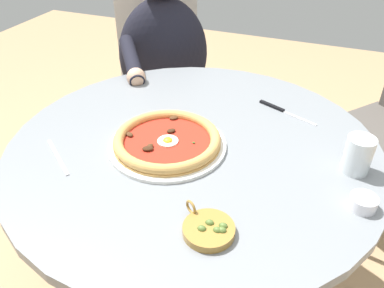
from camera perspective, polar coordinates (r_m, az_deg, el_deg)
The scene contains 9 objects.
dining_table at distance 1.20m, azimuth 0.22°, elevation -5.48°, with size 1.06×1.06×0.73m.
pizza_on_plate at distance 1.09m, azimuth -3.66°, elevation 0.42°, with size 0.33×0.33×0.04m.
water_glass at distance 1.07m, azimuth 23.00°, elevation -1.77°, with size 0.07×0.07×0.10m.
steak_knife at distance 1.30m, azimuth 12.59°, elevation 5.00°, with size 0.20×0.09×0.01m.
ramekin_capers at distance 0.98m, azimuth 23.74°, elevation -7.77°, with size 0.06×0.06×0.03m.
olive_pan at distance 0.85m, azimuth 2.47°, elevation -12.33°, with size 0.13×0.11×0.04m.
fork_utensil at distance 1.12m, azimuth -19.02°, elevation -1.76°, with size 0.15×0.12×0.00m.
diner_person at distance 1.85m, azimuth -3.95°, elevation 7.13°, with size 0.45×0.59×1.13m.
cafe_chair_diner at distance 1.97m, azimuth -4.50°, elevation 10.37°, with size 0.60×0.60×0.92m.
Camera 1 is at (-0.33, 0.85, 1.36)m, focal length 36.52 mm.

